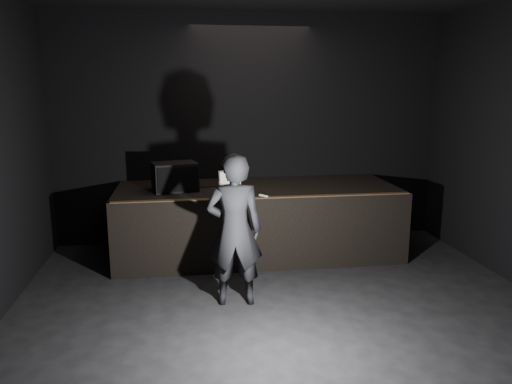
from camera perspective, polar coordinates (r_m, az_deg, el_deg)
The scene contains 11 objects.
ground at distance 4.96m, azimuth 4.98°, elevation -17.26°, with size 7.00×7.00×0.00m, color black.
room_walls at distance 4.35m, azimuth 5.47°, elevation 6.68°, with size 6.10×7.10×3.52m.
stage_riser at distance 7.27m, azimuth 0.17°, elevation -3.28°, with size 4.00×1.50×1.00m, color black.
riser_lip at distance 6.47m, azimuth 1.09°, elevation -0.61°, with size 3.92×0.10×0.01m, color brown.
stage_monitor at distance 6.95m, azimuth -9.24°, elevation 1.73°, with size 0.66×0.54×0.39m.
cable at distance 7.16m, azimuth -6.78°, elevation 0.59°, with size 0.02×0.02×0.97m, color black.
laptop at distance 7.18m, azimuth -2.84°, elevation 1.09°, with size 0.37×0.35×0.22m.
beer_can at distance 6.64m, azimuth -2.17°, elevation 0.38°, with size 0.07×0.07×0.17m.
plastic_cup at distance 7.09m, azimuth -3.91°, elevation 0.91°, with size 0.09×0.09×0.11m, color white.
wii_remote at distance 6.51m, azimuth 0.85°, elevation -0.45°, with size 0.03×0.15×0.03m, color white.
person at distance 5.54m, azimuth -2.50°, elevation -4.37°, with size 0.63×0.41×1.72m, color black.
Camera 1 is at (-1.02, -4.20, 2.43)m, focal length 35.00 mm.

